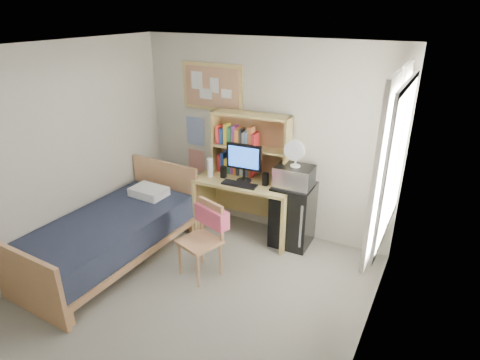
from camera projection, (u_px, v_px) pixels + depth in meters
The scene contains 25 objects.
floor at pixel (175, 312), 4.21m from camera, with size 3.60×4.20×0.02m, color gray.
ceiling at pixel (153, 53), 3.16m from camera, with size 3.60×4.20×0.02m, color silver.
wall_back at pixel (263, 139), 5.37m from camera, with size 3.60×0.04×2.60m, color beige.
wall_left at pixel (37, 166), 4.47m from camera, with size 0.04×4.20×2.60m, color beige.
wall_right at pixel (364, 253), 2.90m from camera, with size 0.04×4.20×2.60m, color beige.
window_unit at pixel (391, 161), 3.76m from camera, with size 0.10×1.40×1.70m, color white.
curtain_left at pixel (380, 175), 3.46m from camera, with size 0.04×0.55×1.70m, color white.
curtain_right at pixel (395, 148), 4.10m from camera, with size 0.04×0.55×1.70m, color white.
bulletin_board at pixel (212, 87), 5.45m from camera, with size 0.94×0.03×0.64m, color tan.
poster_wave at pixel (195, 131), 5.87m from camera, with size 0.30×0.01×0.42m, color #2A52A9.
poster_japan at pixel (197, 161), 6.05m from camera, with size 0.28×0.01×0.36m, color red.
desk at pixel (246, 207), 5.49m from camera, with size 1.30×0.65×0.82m, color tan.
desk_chair at pixel (199, 241), 4.61m from camera, with size 0.45×0.45×0.91m, color tan.
mini_fridge at pixel (293, 214), 5.26m from camera, with size 0.50×0.50×0.85m, color black.
bed at pixel (110, 240), 4.93m from camera, with size 1.07×2.14×0.59m, color #1A1E2F.
hutch at pixel (251, 146), 5.28m from camera, with size 1.05×0.27×0.86m, color tan.
monitor at pixel (244, 163), 5.17m from camera, with size 0.48×0.04×0.51m, color black.
keyboard at pixel (240, 184), 5.15m from camera, with size 0.47×0.15×0.02m, color black.
speaker_left at pixel (223, 172), 5.36m from camera, with size 0.07×0.07×0.16m, color black.
speaker_right at pixel (265, 179), 5.13m from camera, with size 0.07×0.07×0.17m, color black.
water_bottle at pixel (210, 167), 5.37m from camera, with size 0.08×0.08×0.26m, color white.
hoodie at pixel (212, 216), 4.63m from camera, with size 0.46×0.14×0.22m, color #E35674.
microwave at pixel (295, 176), 5.02m from camera, with size 0.46×0.35×0.26m, color silver.
desk_fan at pixel (296, 154), 4.90m from camera, with size 0.25×0.25×0.32m, color white.
pillow at pixel (149, 192), 5.38m from camera, with size 0.47×0.33×0.11m, color white.
Camera 1 is at (2.17, -2.58, 2.94)m, focal length 30.00 mm.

